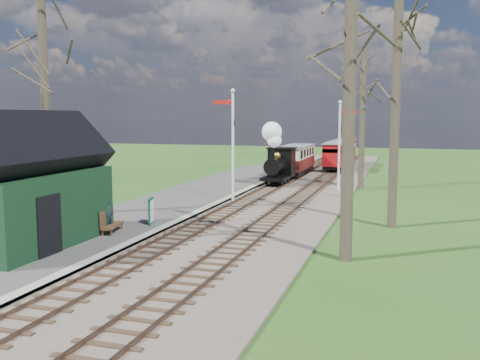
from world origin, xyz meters
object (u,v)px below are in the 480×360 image
object	(u,v)px
locomotive	(278,158)
sign_board	(151,211)
semaphore_near	(232,137)
red_carriage_a	(336,155)
person	(108,215)
red_carriage_b	(344,151)
bench	(109,221)
coach	(296,158)
semaphore_far	(341,139)
station_shed	(30,188)

from	to	relation	value
locomotive	sign_board	size ratio (longest dim) A/B	3.74
sign_board	locomotive	bearing A→B (deg)	82.66
semaphore_near	red_carriage_a	xyz separation A→B (m)	(3.37, 18.38, -2.23)
semaphore_near	person	xyz separation A→B (m)	(-2.09, -9.26, -2.75)
red_carriage_a	person	world-z (taller)	red_carriage_a
red_carriage_b	bench	xyz separation A→B (m)	(-5.40, -33.17, -0.76)
sign_board	person	distance (m)	2.11
coach	person	xyz separation A→B (m)	(-2.86, -22.96, -0.56)
red_carriage_b	semaphore_near	bearing A→B (deg)	-98.03
locomotive	sign_board	world-z (taller)	locomotive
locomotive	sign_board	bearing A→B (deg)	-97.34
semaphore_near	locomotive	bearing A→B (deg)	84.34
locomotive	coach	bearing A→B (deg)	89.89
semaphore_near	red_carriage_a	distance (m)	18.82
semaphore_far	coach	bearing A→B (deg)	119.58
semaphore_near	bench	bearing A→B (deg)	-102.33
station_shed	bench	xyz separation A→B (m)	(1.50, 2.70, -1.64)
semaphore_far	red_carriage_b	bearing A→B (deg)	95.67
coach	red_carriage_a	bearing A→B (deg)	60.90
station_shed	person	size ratio (longest dim) A/B	4.69
semaphore_near	semaphore_far	bearing A→B (deg)	49.40
coach	bench	bearing A→B (deg)	-96.94
coach	person	world-z (taller)	coach
station_shed	person	distance (m)	3.40
coach	locomotive	bearing A→B (deg)	-90.11
bench	person	xyz separation A→B (m)	(-0.06, 0.04, 0.24)
sign_board	bench	world-z (taller)	sign_board
red_carriage_a	bench	world-z (taller)	red_carriage_a
station_shed	semaphore_far	world-z (taller)	semaphore_far
bench	person	size ratio (longest dim) A/B	1.24
semaphore_near	red_carriage_a	world-z (taller)	semaphore_near
semaphore_far	coach	world-z (taller)	semaphore_far
station_shed	coach	size ratio (longest dim) A/B	0.94
semaphore_near	coach	size ratio (longest dim) A/B	0.93
red_carriage_a	sign_board	distance (m)	26.14
semaphore_near	bench	xyz separation A→B (m)	(-2.03, -9.30, -2.99)
semaphore_near	semaphore_far	size ratio (longest dim) A/B	1.09
station_shed	red_carriage_b	world-z (taller)	station_shed
semaphore_near	sign_board	xyz separation A→B (m)	(-1.18, -7.36, -2.86)
semaphore_near	bench	world-z (taller)	semaphore_near
person	bench	bearing A→B (deg)	-140.47
semaphore_far	person	distance (m)	17.07
locomotive	red_carriage_a	xyz separation A→B (m)	(2.61, 10.73, -0.55)
sign_board	coach	bearing A→B (deg)	84.73
red_carriage_a	station_shed	bearing A→B (deg)	-102.79
locomotive	bench	xyz separation A→B (m)	(-2.79, -16.94, -1.32)
red_carriage_a	bench	bearing A→B (deg)	-101.04
locomotive	person	size ratio (longest dim) A/B	3.12
station_shed	red_carriage_a	world-z (taller)	station_shed
bench	sign_board	bearing A→B (deg)	66.15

